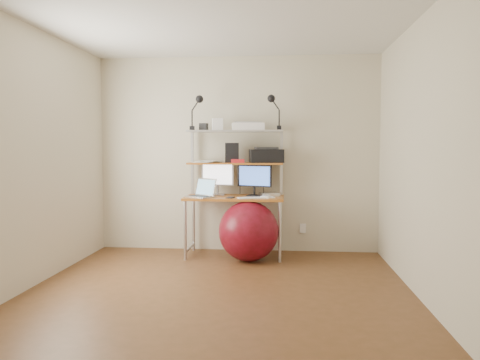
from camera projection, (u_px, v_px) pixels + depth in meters
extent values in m
plane|color=brown|center=(218.00, 292.00, 4.34)|extent=(3.60, 3.60, 0.00)
plane|color=silver|center=(217.00, 17.00, 4.16)|extent=(3.60, 3.60, 0.00)
plane|color=beige|center=(237.00, 154.00, 6.04)|extent=(3.60, 0.00, 3.60)
plane|color=beige|center=(170.00, 164.00, 2.46)|extent=(3.60, 0.00, 3.60)
plane|color=beige|center=(29.00, 157.00, 4.42)|extent=(0.00, 3.60, 3.60)
plane|color=beige|center=(422.00, 158.00, 4.09)|extent=(0.00, 3.60, 3.60)
cube|color=#B76823|center=(234.00, 198.00, 5.72)|extent=(1.20, 0.60, 0.03)
cylinder|color=silver|center=(185.00, 231.00, 5.54)|extent=(0.04, 0.04, 0.71)
cylinder|color=silver|center=(194.00, 223.00, 6.05)|extent=(0.04, 0.04, 0.71)
cylinder|color=silver|center=(280.00, 232.00, 5.43)|extent=(0.04, 0.04, 0.71)
cylinder|color=silver|center=(280.00, 225.00, 5.95)|extent=(0.04, 0.04, 0.71)
cube|color=silver|center=(192.00, 162.00, 6.00)|extent=(0.03, 0.04, 0.84)
cube|color=silver|center=(281.00, 162.00, 5.89)|extent=(0.03, 0.04, 0.84)
cube|color=#B76823|center=(235.00, 163.00, 5.82)|extent=(1.18, 0.34, 0.02)
cube|color=silver|center=(235.00, 131.00, 5.79)|extent=(1.18, 0.34, 0.02)
cube|color=white|center=(303.00, 228.00, 6.01)|extent=(0.08, 0.01, 0.12)
cube|color=#ACABB0|center=(218.00, 195.00, 5.88)|extent=(0.18, 0.14, 0.01)
cylinder|color=#ACABB0|center=(218.00, 190.00, 5.89)|extent=(0.03, 0.03, 0.10)
cube|color=#ACABB0|center=(218.00, 174.00, 5.88)|extent=(0.41, 0.04, 0.31)
plane|color=white|center=(217.00, 174.00, 5.86)|extent=(0.37, 0.00, 0.37)
cube|color=black|center=(254.00, 195.00, 5.76)|extent=(0.19, 0.17, 0.01)
cylinder|color=black|center=(254.00, 191.00, 5.78)|extent=(0.03, 0.03, 0.10)
cube|color=black|center=(254.00, 176.00, 5.76)|extent=(0.43, 0.17, 0.27)
plane|color=blue|center=(254.00, 176.00, 5.75)|extent=(0.38, 0.13, 0.40)
cube|color=silver|center=(201.00, 197.00, 5.62)|extent=(0.39, 0.37, 0.02)
cube|color=#29292B|center=(201.00, 196.00, 5.62)|extent=(0.30, 0.28, 0.00)
cube|color=silver|center=(207.00, 187.00, 5.69)|extent=(0.29, 0.25, 0.21)
plane|color=#6B98B2|center=(207.00, 187.00, 5.69)|extent=(0.28, 0.24, 0.28)
cube|color=white|center=(256.00, 198.00, 5.51)|extent=(0.45, 0.26, 0.01)
cube|color=white|center=(265.00, 197.00, 5.51)|extent=(0.10, 0.07, 0.03)
cube|color=silver|center=(269.00, 194.00, 5.77)|extent=(0.27, 0.27, 0.04)
cube|color=black|center=(230.00, 197.00, 5.55)|extent=(0.10, 0.15, 0.01)
cube|color=black|center=(266.00, 156.00, 5.77)|extent=(0.45, 0.34, 0.16)
cube|color=#29292B|center=(266.00, 148.00, 5.77)|extent=(0.31, 0.25, 0.03)
cube|color=black|center=(232.00, 153.00, 5.81)|extent=(0.18, 0.18, 0.24)
cube|color=red|center=(238.00, 161.00, 5.71)|extent=(0.17, 0.13, 0.04)
cube|color=white|center=(248.00, 127.00, 5.76)|extent=(0.42, 0.31, 0.09)
cube|color=#ACABB0|center=(248.00, 122.00, 5.75)|extent=(0.35, 0.24, 0.01)
cube|color=white|center=(217.00, 124.00, 5.76)|extent=(0.15, 0.13, 0.15)
cube|color=#29292B|center=(204.00, 127.00, 5.88)|extent=(0.11, 0.11, 0.09)
cube|color=black|center=(192.00, 128.00, 5.78)|extent=(0.05, 0.06, 0.05)
cylinder|color=black|center=(192.00, 118.00, 5.77)|extent=(0.02, 0.02, 0.19)
sphere|color=black|center=(199.00, 99.00, 5.73)|extent=(0.09, 0.09, 0.09)
cube|color=black|center=(279.00, 128.00, 5.69)|extent=(0.05, 0.06, 0.05)
cylinder|color=black|center=(279.00, 118.00, 5.68)|extent=(0.02, 0.02, 0.19)
sphere|color=black|center=(271.00, 98.00, 5.66)|extent=(0.09, 0.09, 0.09)
sphere|color=maroon|center=(249.00, 231.00, 5.50)|extent=(0.71, 0.71, 0.71)
cube|color=white|center=(200.00, 162.00, 5.88)|extent=(0.30, 0.34, 0.00)
cube|color=white|center=(209.00, 162.00, 5.80)|extent=(0.32, 0.35, 0.00)
cube|color=white|center=(203.00, 161.00, 5.90)|extent=(0.27, 0.32, 0.00)
cube|color=white|center=(211.00, 161.00, 5.83)|extent=(0.29, 0.33, 0.00)
cube|color=white|center=(207.00, 161.00, 5.85)|extent=(0.27, 0.32, 0.00)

